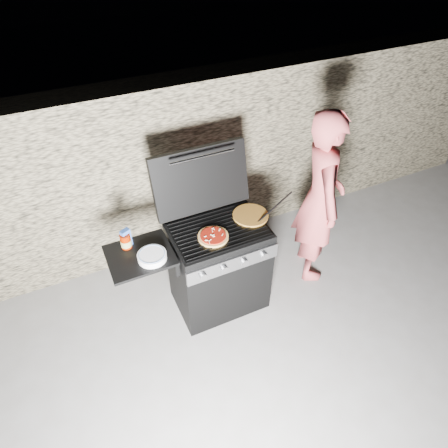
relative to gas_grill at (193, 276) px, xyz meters
name	(u,v)px	position (x,y,z in m)	size (l,w,h in m)	color
ground	(219,299)	(0.25, 0.00, -0.46)	(50.00, 50.00, 0.00)	slate
stone_wall	(176,168)	(0.25, 1.05, 0.44)	(8.00, 0.35, 1.80)	gray
gas_grill	(193,276)	(0.00, 0.00, 0.00)	(1.34, 0.79, 0.91)	black
pizza_topped	(213,236)	(0.17, -0.07, 0.47)	(0.25, 0.25, 0.03)	tan
pizza_plain	(251,215)	(0.57, 0.04, 0.46)	(0.31, 0.31, 0.02)	orange
sauce_jar	(126,241)	(-0.49, 0.12, 0.51)	(0.08, 0.08, 0.13)	#751600
blue_carton	(126,238)	(-0.48, 0.14, 0.53)	(0.07, 0.04, 0.16)	#274994
plate_stack	(152,256)	(-0.34, -0.09, 0.47)	(0.22, 0.22, 0.05)	white
person	(320,199)	(1.28, 0.02, 0.42)	(0.64, 0.42, 1.75)	#B5474A
tongs	(273,208)	(0.77, 0.00, 0.51)	(0.01, 0.01, 0.52)	black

